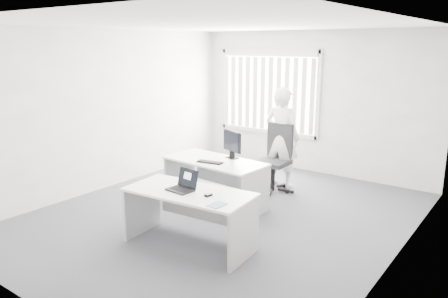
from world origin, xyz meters
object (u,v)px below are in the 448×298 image
Objects in this scene: desk_far at (215,173)px; person at (282,137)px; laptop at (180,181)px; monitor at (232,145)px; desk_near at (189,206)px; office_chair at (274,170)px.

person is (0.37, 1.49, 0.37)m from desk_far.
monitor reaches higher than laptop.
desk_far is 1.56m from laptop.
laptop is at bearing -57.54° from monitor.
desk_far is (-0.64, 1.36, 0.00)m from desk_near.
office_chair is 0.60m from person.
laptop is (0.16, -2.66, 0.51)m from office_chair.
office_chair is 3.58× the size of laptop.
desk_far is at bearing 110.01° from desk_near.
desk_far is 0.53m from monitor.
person is at bearing 90.36° from desk_near.
person is at bearing 91.35° from office_chair.
person is 4.06× the size of monitor.
desk_near is at bearing -61.28° from desk_far.
person reaches higher than monitor.
desk_near is 1.51m from desk_far.
person is (-0.27, 2.85, 0.37)m from desk_near.
desk_near is 2.89m from person.
monitor is (-0.24, -0.97, 0.61)m from office_chair.
desk_far is 5.14× the size of laptop.
laptop is (-0.09, -0.06, 0.33)m from desk_near.
laptop reaches higher than desk_far.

